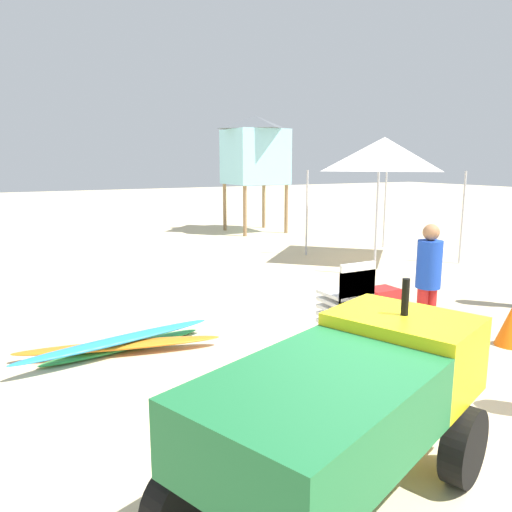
{
  "coord_description": "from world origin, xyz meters",
  "views": [
    {
      "loc": [
        -3.3,
        -3.3,
        2.41
      ],
      "look_at": [
        -0.03,
        2.83,
        1.09
      ],
      "focal_mm": 35.21,
      "sensor_mm": 36.0,
      "label": 1
    }
  ],
  "objects_px": {
    "utility_cart": "(351,399)",
    "lifeguard_near_right": "(428,277)",
    "popup_canopy": "(384,154)",
    "stacked_plastic_chairs": "(350,307)",
    "lifeguard_tower": "(255,150)",
    "traffic_cone_near": "(511,325)",
    "cooler_box": "(381,299)",
    "surfboard_pile": "(120,344)"
  },
  "relations": [
    {
      "from": "stacked_plastic_chairs",
      "to": "popup_canopy",
      "type": "distance_m",
      "value": 7.2
    },
    {
      "from": "lifeguard_near_right",
      "to": "cooler_box",
      "type": "height_order",
      "value": "lifeguard_near_right"
    },
    {
      "from": "lifeguard_near_right",
      "to": "surfboard_pile",
      "type": "bearing_deg",
      "value": 156.22
    },
    {
      "from": "stacked_plastic_chairs",
      "to": "popup_canopy",
      "type": "height_order",
      "value": "popup_canopy"
    },
    {
      "from": "lifeguard_tower",
      "to": "utility_cart",
      "type": "bearing_deg",
      "value": -115.25
    },
    {
      "from": "stacked_plastic_chairs",
      "to": "lifeguard_tower",
      "type": "distance_m",
      "value": 11.83
    },
    {
      "from": "stacked_plastic_chairs",
      "to": "surfboard_pile",
      "type": "relative_size",
      "value": 0.5
    },
    {
      "from": "lifeguard_tower",
      "to": "cooler_box",
      "type": "relative_size",
      "value": 7.58
    },
    {
      "from": "traffic_cone_near",
      "to": "lifeguard_tower",
      "type": "bearing_deg",
      "value": 79.32
    },
    {
      "from": "utility_cart",
      "to": "lifeguard_near_right",
      "type": "bearing_deg",
      "value": 34.95
    },
    {
      "from": "utility_cart",
      "to": "popup_canopy",
      "type": "xyz_separation_m",
      "value": [
        6.39,
        6.83,
        1.78
      ]
    },
    {
      "from": "lifeguard_near_right",
      "to": "traffic_cone_near",
      "type": "height_order",
      "value": "lifeguard_near_right"
    },
    {
      "from": "utility_cart",
      "to": "surfboard_pile",
      "type": "relative_size",
      "value": 1.08
    },
    {
      "from": "stacked_plastic_chairs",
      "to": "traffic_cone_near",
      "type": "bearing_deg",
      "value": -10.32
    },
    {
      "from": "popup_canopy",
      "to": "cooler_box",
      "type": "distance_m",
      "value": 5.08
    },
    {
      "from": "cooler_box",
      "to": "traffic_cone_near",
      "type": "bearing_deg",
      "value": -78.03
    },
    {
      "from": "surfboard_pile",
      "to": "lifeguard_near_right",
      "type": "height_order",
      "value": "lifeguard_near_right"
    },
    {
      "from": "surfboard_pile",
      "to": "lifeguard_tower",
      "type": "height_order",
      "value": "lifeguard_tower"
    },
    {
      "from": "popup_canopy",
      "to": "stacked_plastic_chairs",
      "type": "bearing_deg",
      "value": -134.71
    },
    {
      "from": "popup_canopy",
      "to": "utility_cart",
      "type": "bearing_deg",
      "value": -133.09
    },
    {
      "from": "traffic_cone_near",
      "to": "utility_cart",
      "type": "bearing_deg",
      "value": -159.38
    },
    {
      "from": "traffic_cone_near",
      "to": "cooler_box",
      "type": "height_order",
      "value": "traffic_cone_near"
    },
    {
      "from": "utility_cart",
      "to": "surfboard_pile",
      "type": "bearing_deg",
      "value": 102.16
    },
    {
      "from": "lifeguard_near_right",
      "to": "traffic_cone_near",
      "type": "xyz_separation_m",
      "value": [
        0.99,
        -0.55,
        -0.64
      ]
    },
    {
      "from": "lifeguard_near_right",
      "to": "popup_canopy",
      "type": "xyz_separation_m",
      "value": [
        3.53,
        4.83,
        1.64
      ]
    },
    {
      "from": "lifeguard_near_right",
      "to": "traffic_cone_near",
      "type": "relative_size",
      "value": 2.87
    },
    {
      "from": "popup_canopy",
      "to": "surfboard_pile",
      "type": "bearing_deg",
      "value": -155.73
    },
    {
      "from": "surfboard_pile",
      "to": "stacked_plastic_chairs",
      "type": "bearing_deg",
      "value": -37.25
    },
    {
      "from": "lifeguard_tower",
      "to": "cooler_box",
      "type": "xyz_separation_m",
      "value": [
        -2.54,
        -9.17,
        -2.59
      ]
    },
    {
      "from": "surfboard_pile",
      "to": "traffic_cone_near",
      "type": "distance_m",
      "value": 5.1
    },
    {
      "from": "lifeguard_near_right",
      "to": "lifeguard_tower",
      "type": "bearing_deg",
      "value": 73.75
    },
    {
      "from": "stacked_plastic_chairs",
      "to": "traffic_cone_near",
      "type": "height_order",
      "value": "stacked_plastic_chairs"
    },
    {
      "from": "lifeguard_near_right",
      "to": "lifeguard_tower",
      "type": "xyz_separation_m",
      "value": [
        3.1,
        10.64,
        1.85
      ]
    },
    {
      "from": "surfboard_pile",
      "to": "utility_cart",
      "type": "bearing_deg",
      "value": -77.84
    },
    {
      "from": "surfboard_pile",
      "to": "lifeguard_near_right",
      "type": "bearing_deg",
      "value": -23.78
    },
    {
      "from": "surfboard_pile",
      "to": "traffic_cone_near",
      "type": "bearing_deg",
      "value": -24.94
    },
    {
      "from": "stacked_plastic_chairs",
      "to": "cooler_box",
      "type": "xyz_separation_m",
      "value": [
        1.93,
        1.59,
        -0.56
      ]
    },
    {
      "from": "utility_cart",
      "to": "cooler_box",
      "type": "xyz_separation_m",
      "value": [
        3.42,
        3.47,
        -0.6
      ]
    },
    {
      "from": "lifeguard_tower",
      "to": "lifeguard_near_right",
      "type": "bearing_deg",
      "value": -106.25
    },
    {
      "from": "cooler_box",
      "to": "surfboard_pile",
      "type": "bearing_deg",
      "value": 178.2
    },
    {
      "from": "lifeguard_near_right",
      "to": "popup_canopy",
      "type": "relative_size",
      "value": 0.55
    },
    {
      "from": "cooler_box",
      "to": "lifeguard_tower",
      "type": "bearing_deg",
      "value": 74.53
    }
  ]
}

